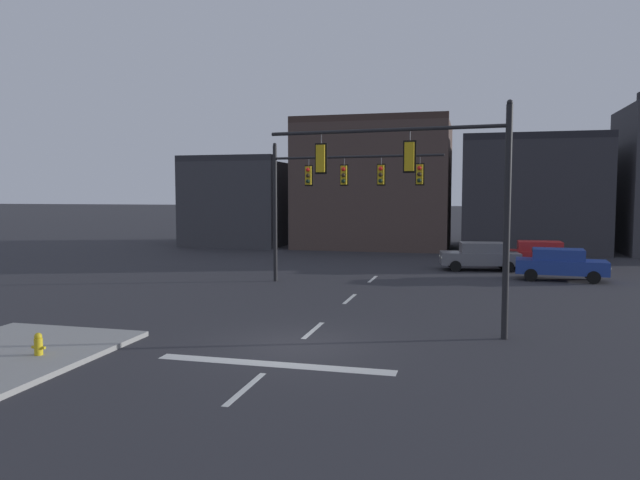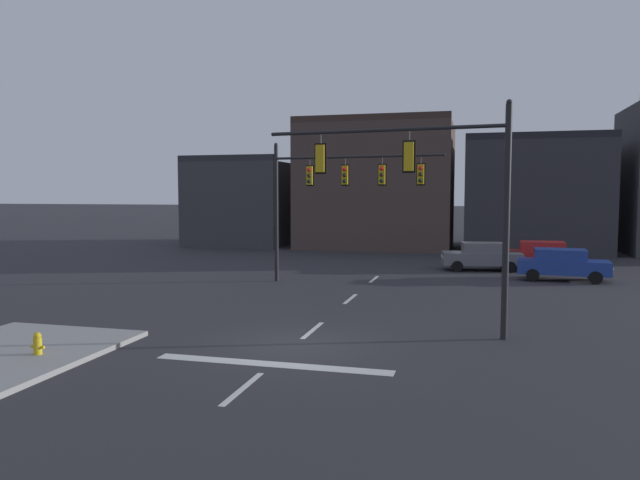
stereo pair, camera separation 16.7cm
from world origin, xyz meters
TOP-DOWN VIEW (x-y plane):
  - ground_plane at (0.00, 0.00)m, footprint 400.00×400.00m
  - stop_bar_paint at (0.00, -2.00)m, footprint 6.40×0.50m
  - lane_centreline at (0.00, 2.00)m, footprint 0.16×26.40m
  - signal_mast_near_side at (3.74, 2.57)m, footprint 7.80×0.97m
  - signal_mast_far_side at (-1.75, 11.76)m, footprint 8.43×1.10m
  - car_lot_nearside at (5.45, 19.09)m, footprint 4.62×2.37m
  - car_lot_middle at (9.35, 15.98)m, footprint 4.56×2.18m
  - car_lot_farside at (8.75, 20.85)m, footprint 4.47×1.95m
  - fire_hydrant at (-6.17, -3.19)m, footprint 0.40×0.30m
  - building_row at (5.91, 32.82)m, footprint 46.09×11.27m

SIDE VIEW (x-z plane):
  - ground_plane at x=0.00m, z-range 0.00..0.00m
  - lane_centreline at x=0.00m, z-range 0.00..0.01m
  - stop_bar_paint at x=0.00m, z-range 0.00..0.01m
  - fire_hydrant at x=-6.17m, z-range -0.05..0.70m
  - car_lot_nearside at x=5.45m, z-range 0.05..1.66m
  - car_lot_middle at x=9.35m, z-range 0.05..1.66m
  - car_lot_farside at x=8.75m, z-range 0.05..1.66m
  - building_row at x=5.91m, z-range -0.97..10.26m
  - signal_mast_near_side at x=3.74m, z-range 1.19..8.41m
  - signal_mast_far_side at x=-1.75m, z-range 1.33..8.28m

